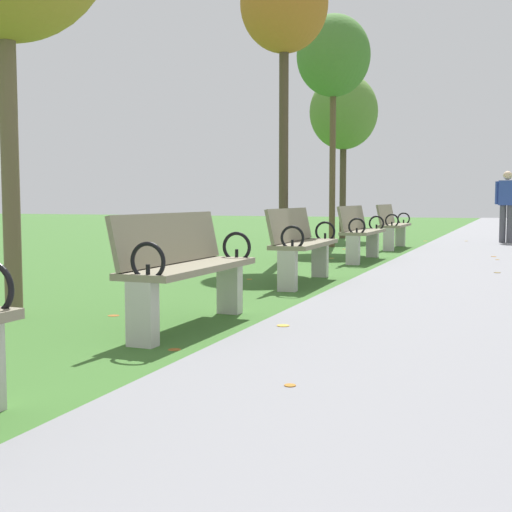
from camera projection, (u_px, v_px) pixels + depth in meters
The scene contains 10 objects.
paved_walkway at pixel (490, 243), 15.78m from camera, with size 2.60×44.00×0.02m, color slate.
park_bench_3 at pixel (185, 266), 5.42m from camera, with size 0.49×1.61×0.90m.
park_bench_4 at pixel (301, 243), 8.27m from camera, with size 0.52×1.61×0.90m.
park_bench_5 at pixel (360, 231), 11.31m from camera, with size 0.48×1.60×0.90m.
park_bench_6 at pixel (392, 225), 14.13m from camera, with size 0.49×1.60×0.90m.
tree_3 at pixel (284, 7), 10.98m from camera, with size 1.40×1.40×4.88m.
tree_4 at pixel (333, 57), 14.30m from camera, with size 1.53×1.53×4.81m.
tree_5 at pixel (344, 113), 17.59m from camera, with size 1.73×1.73×4.18m.
pedestrian_walking at pixel (507, 203), 15.65m from camera, with size 0.52×0.28×1.62m.
scattered_leaves at pixel (372, 284), 8.12m from camera, with size 4.76×20.31×0.02m.
Camera 1 is at (1.94, 1.38, 1.01)m, focal length 48.56 mm.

